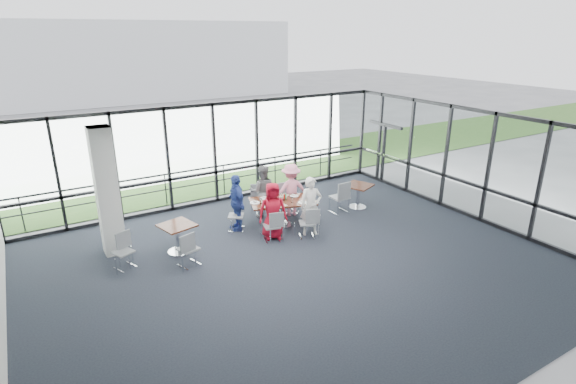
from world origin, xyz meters
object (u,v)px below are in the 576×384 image
diner_end (236,202)px  chair_spare_la (188,249)px  diner_near_left (273,211)px  chair_main_nr (307,223)px  chair_main_fl (263,201)px  diner_far_left (262,191)px  side_table_right (358,189)px  main_table (283,205)px  chair_spare_lb (123,252)px  chair_spare_r (339,197)px  chair_main_nl (272,226)px  diner_far_right (291,190)px  side_table_left (177,230)px  chair_main_end (236,216)px  chair_main_fr (289,199)px  diner_near_right (311,206)px  structural_column (107,192)px

diner_end → chair_spare_la: diner_end is taller
diner_near_left → diner_end: 1.16m
chair_main_nr → chair_main_fl: size_ratio=0.88×
diner_far_left → chair_spare_la: diner_far_left is taller
side_table_right → diner_end: diner_end is taller
main_table → chair_spare_lb: size_ratio=2.45×
main_table → chair_spare_la: size_ratio=2.34×
diner_end → chair_main_nr: (1.39, -1.45, -0.39)m
chair_spare_r → chair_main_nl: bearing=-168.1°
diner_far_left → diner_far_right: diner_far_right is taller
side_table_left → diner_near_left: bearing=-11.4°
diner_far_left → diner_end: bearing=51.9°
main_table → chair_main_end: bearing=-179.3°
main_table → diner_end: diner_end is taller
chair_main_fr → diner_near_left: bearing=54.8°
diner_far_right → chair_main_fl: size_ratio=1.72×
side_table_right → diner_far_left: bearing=162.6°
chair_main_nl → diner_near_right: bearing=4.6°
diner_near_right → diner_far_right: bearing=98.2°
chair_main_fl → chair_main_fr: chair_main_fl is taller
structural_column → chair_main_fl: size_ratio=3.46×
main_table → chair_main_fr: 0.95m
diner_near_left → chair_main_fr: size_ratio=1.72×
chair_main_fr → chair_spare_r: (1.34, -0.78, 0.04)m
side_table_left → chair_main_fr: (3.71, 0.79, -0.17)m
diner_far_left → chair_spare_r: diner_far_left is taller
diner_far_left → chair_spare_lb: bearing=43.5°
main_table → chair_main_nl: size_ratio=2.47×
main_table → diner_near_right: (0.35, -0.91, 0.20)m
side_table_left → diner_far_left: bearing=18.2°
diner_near_right → chair_main_end: 2.12m
side_table_right → chair_spare_lb: (-7.15, -0.17, -0.20)m
side_table_left → diner_far_right: bearing=9.7°
side_table_right → chair_main_nr: (-2.56, -0.98, -0.21)m
chair_main_nl → chair_spare_la: 2.35m
chair_spare_lb → diner_end: bearing=169.4°
side_table_right → side_table_left: bearing=-179.6°
side_table_right → chair_spare_la: (-5.81, -0.84, -0.18)m
diner_far_left → chair_main_fr: 0.89m
side_table_left → chair_main_fl: chair_main_fl is taller
diner_near_left → chair_main_nr: bearing=-10.4°
chair_spare_la → chair_main_nr: bearing=-18.9°
chair_spare_r → chair_main_nr: bearing=-153.8°
chair_spare_la → chair_spare_r: (5.06, 0.80, 0.06)m
diner_far_right → chair_spare_lb: size_ratio=1.92×
structural_column → chair_main_fl: structural_column is taller
diner_near_right → diner_end: bearing=158.2°
side_table_left → diner_end: diner_end is taller
diner_end → chair_main_end: diner_end is taller
chair_main_nl → chair_main_nr: size_ratio=1.01×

